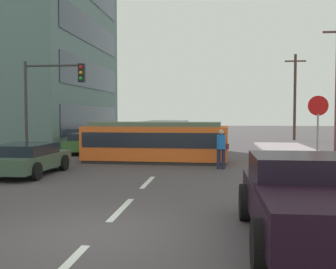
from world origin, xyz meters
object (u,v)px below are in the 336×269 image
Objects in this scene: parked_sedan_mid at (27,158)px; pedestrian_crossing at (221,147)px; traffic_light_mast at (50,92)px; parked_sedan_far at (88,142)px; city_bus at (166,133)px; utility_pole_far at (295,95)px; parked_sedan_furthest at (117,136)px; stop_sign at (318,117)px; pickup_truck_parked at (308,199)px; streetcar_tram at (156,141)px.

pedestrian_crossing is at bearing 17.95° from parked_sedan_mid.
parked_sedan_far is at bearing 89.16° from traffic_light_mast.
city_bus is 0.75× the size of utility_pole_far.
stop_sign is (11.29, -14.34, 1.57)m from parked_sedan_furthest.
traffic_light_mast is (-11.43, 2.06, 1.14)m from stop_sign.
traffic_light_mast reaches higher than pickup_truck_parked.
stop_sign is (7.06, -10.25, 1.13)m from city_bus.
parked_sedan_far is 0.97× the size of parked_sedan_furthest.
parked_sedan_furthest is at bearing 111.66° from pickup_truck_parked.
utility_pole_far is at bearing 57.58° from parked_sedan_mid.
city_bus is at bearing -43.99° from parked_sedan_furthest.
pickup_truck_parked reaches higher than parked_sedan_far.
utility_pole_far reaches higher than traffic_light_mast.
pickup_truck_parked is 30.10m from utility_pole_far.
stop_sign reaches higher than parked_sedan_furthest.
city_bus is at bearing 110.76° from pedestrian_crossing.
streetcar_tram reaches higher than pickup_truck_parked.
stop_sign is 21.21m from utility_pole_far.
city_bus is at bearing 70.86° from parked_sedan_mid.
parked_sedan_mid is at bearing -173.71° from stop_sign.
utility_pole_far is (3.02, 20.93, 1.72)m from stop_sign.
pickup_truck_parked is 8.94m from stop_sign.
city_bus is at bearing 61.88° from traffic_light_mast.
pickup_truck_parked is 11.49m from parked_sedan_mid.
streetcar_tram reaches higher than parked_sedan_mid.
parked_sedan_mid is 26.43m from utility_pole_far.
parked_sedan_mid is at bearing -133.01° from streetcar_tram.
pedestrian_crossing reaches higher than pickup_truck_parked.
utility_pole_far reaches higher than pickup_truck_parked.
utility_pole_far is (10.08, 10.67, 2.85)m from city_bus.
parked_sedan_mid is at bearing -162.05° from pedestrian_crossing.
pickup_truck_parked is at bearing -68.34° from parked_sedan_furthest.
pedestrian_crossing is 0.35× the size of traffic_light_mast.
pickup_truck_parked is at bearing -69.40° from streetcar_tram.
parked_sedan_far is 1.44× the size of stop_sign.
traffic_light_mast is at bearing -90.84° from parked_sedan_far.
pedestrian_crossing is 8.22m from traffic_light_mast.
stop_sign is (6.70, -3.43, 1.20)m from streetcar_tram.
streetcar_tram is at bearing -119.07° from utility_pole_far.
parked_sedan_far is at bearing 119.87° from pickup_truck_parked.
traffic_light_mast is (-4.38, -8.19, 2.27)m from city_bus.
pedestrian_crossing is 0.40× the size of parked_sedan_far.
parked_sedan_mid and parked_sedan_furthest have the same top height.
traffic_light_mast reaches higher than parked_sedan_furthest.
parked_sedan_mid is 1.00× the size of parked_sedan_furthest.
parked_sedan_far is (-4.30, -2.86, -0.44)m from city_bus.
stop_sign reaches higher than streetcar_tram.
pickup_truck_parked is 1.74× the size of stop_sign.
stop_sign is at bearing -27.10° from streetcar_tram.
streetcar_tram is at bearing 46.99° from parked_sedan_mid.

